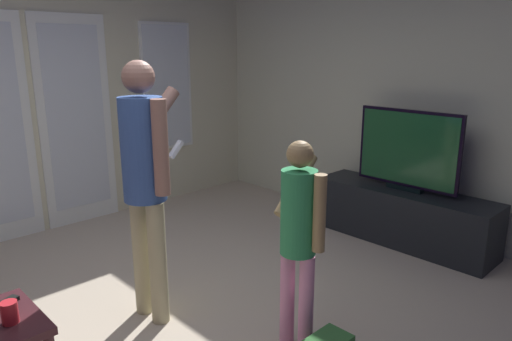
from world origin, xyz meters
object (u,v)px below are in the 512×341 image
at_px(person_child, 299,229).
at_px(tv_stand, 403,216).
at_px(person_adult, 146,171).
at_px(cup_near_edge, 10,312).
at_px(flat_screen_tv, 408,150).
at_px(tv_remote_black, 2,305).

bearing_deg(person_child, tv_stand, 11.19).
bearing_deg(person_adult, cup_near_edge, -163.32).
height_order(tv_stand, flat_screen_tv, flat_screen_tv).
bearing_deg(tv_remote_black, person_adult, -16.58).
relative_size(tv_stand, cup_near_edge, 15.31).
bearing_deg(tv_stand, tv_remote_black, 172.52).
distance_m(person_child, cup_near_edge, 1.51).
xyz_separation_m(tv_stand, cup_near_edge, (-3.27, 0.25, 0.29)).
distance_m(tv_stand, cup_near_edge, 3.30).
bearing_deg(tv_stand, person_child, -168.81).
bearing_deg(tv_stand, cup_near_edge, 175.71).
bearing_deg(tv_remote_black, flat_screen_tv, -30.10).
distance_m(tv_stand, flat_screen_tv, 0.62).
bearing_deg(person_child, person_adult, 114.63).
xyz_separation_m(person_adult, tv_remote_black, (-0.92, -0.10, -0.51)).
distance_m(person_adult, person_child, 1.03).
relative_size(flat_screen_tv, person_child, 0.75).
relative_size(tv_stand, person_child, 1.30).
bearing_deg(person_adult, tv_stand, -12.69).
bearing_deg(person_adult, person_child, -65.37).
height_order(tv_stand, tv_remote_black, tv_remote_black).
height_order(flat_screen_tv, tv_remote_black, flat_screen_tv).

